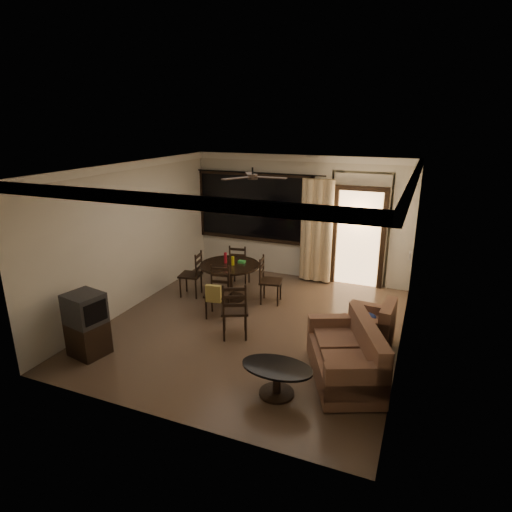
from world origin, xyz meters
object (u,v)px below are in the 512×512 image
at_px(dining_chair_south, 218,301).
at_px(coffee_table, 277,376).
at_px(side_chair, 235,320).
at_px(sofa, 348,358).
at_px(dining_chair_east, 270,289).
at_px(armchair, 371,328).
at_px(dining_chair_west, 192,283).
at_px(tv_cabinet, 87,324).
at_px(dining_chair_north, 240,273).
at_px(dining_table, 230,271).

distance_m(dining_chair_south, coffee_table, 2.59).
relative_size(dining_chair_south, side_chair, 0.94).
bearing_deg(sofa, dining_chair_east, 109.36).
height_order(armchair, side_chair, side_chair).
bearing_deg(coffee_table, dining_chair_west, 137.73).
relative_size(dining_chair_west, side_chair, 0.94).
height_order(dining_chair_south, armchair, dining_chair_south).
bearing_deg(side_chair, tv_cabinet, 11.23).
height_order(dining_chair_south, side_chair, side_chair).
height_order(tv_cabinet, side_chair, tv_cabinet).
xyz_separation_m(dining_chair_east, dining_chair_south, (-0.68, -0.99, 0.02)).
bearing_deg(side_chair, dining_chair_west, -64.08).
height_order(dining_chair_west, dining_chair_east, same).
distance_m(tv_cabinet, coffee_table, 3.09).
distance_m(dining_chair_south, dining_chair_north, 1.64).
relative_size(dining_table, coffee_table, 1.24).
relative_size(dining_table, dining_chair_north, 1.26).
xyz_separation_m(dining_chair_north, armchair, (3.08, -1.64, 0.03)).
xyz_separation_m(dining_chair_north, tv_cabinet, (-0.97, -3.59, 0.23)).
relative_size(dining_chair_east, sofa, 0.54).
height_order(tv_cabinet, sofa, tv_cabinet).
relative_size(coffee_table, side_chair, 0.96).
bearing_deg(sofa, dining_table, 121.23).
bearing_deg(coffee_table, dining_chair_south, 134.81).
distance_m(dining_table, sofa, 3.40).
xyz_separation_m(dining_table, sofa, (2.77, -1.96, -0.26)).
distance_m(sofa, coffee_table, 1.09).
bearing_deg(sofa, tv_cabinet, 168.83).
xyz_separation_m(dining_chair_west, dining_chair_east, (1.65, 0.28, 0.00)).
xyz_separation_m(dining_chair_south, coffee_table, (1.83, -1.84, -0.02)).
bearing_deg(armchair, side_chair, -162.02).
distance_m(dining_chair_west, tv_cabinet, 2.69).
xyz_separation_m(sofa, coffee_table, (-0.81, -0.73, -0.05)).
relative_size(dining_table, side_chair, 1.19).
height_order(dining_chair_east, coffee_table, dining_chair_east).
distance_m(dining_chair_east, tv_cabinet, 3.54).
height_order(sofa, armchair, sofa).
distance_m(dining_chair_east, sofa, 2.86).
bearing_deg(dining_chair_east, sofa, -146.79).
xyz_separation_m(dining_chair_east, coffee_table, (1.15, -2.82, 0.00)).
bearing_deg(dining_chair_east, armchair, -125.07).
relative_size(dining_chair_south, tv_cabinet, 0.93).
bearing_deg(dining_table, side_chair, -61.72).
distance_m(dining_chair_south, armchair, 2.80).
relative_size(dining_chair_south, armchair, 1.20).
xyz_separation_m(dining_chair_east, sofa, (1.95, -2.10, 0.05)).
distance_m(dining_chair_west, dining_chair_north, 1.15).
height_order(dining_chair_west, armchair, dining_chair_west).
height_order(tv_cabinet, armchair, tv_cabinet).
bearing_deg(sofa, dining_chair_west, 129.68).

